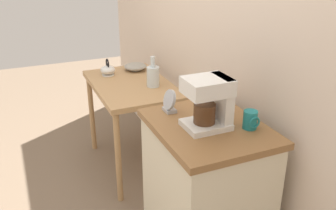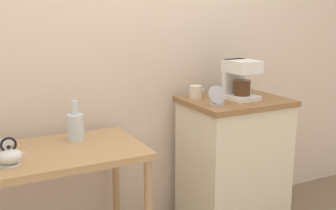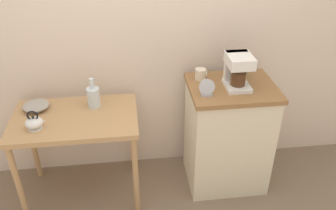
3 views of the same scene
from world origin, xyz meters
name	(u,v)px [view 2 (image 2 of 3)]	position (x,y,z in m)	size (l,w,h in m)	color
back_wall	(141,27)	(0.10, 0.39, 1.40)	(4.40, 0.10, 2.80)	beige
wooden_table	(58,167)	(-0.59, -0.01, 0.67)	(0.93, 0.59, 0.76)	tan
kitchen_counter	(233,164)	(0.62, 0.01, 0.47)	(0.66, 0.54, 0.93)	beige
teakettle	(10,156)	(-0.84, -0.13, 0.81)	(0.15, 0.12, 0.14)	white
glass_carafe_vase	(76,126)	(-0.44, 0.12, 0.85)	(0.10, 0.10, 0.24)	silver
coffee_maker	(239,78)	(0.64, 0.00, 1.07)	(0.18, 0.22, 0.26)	white
mug_dark_teal	(235,87)	(0.74, 0.18, 0.98)	(0.08, 0.07, 0.09)	teal
mug_small_cream	(196,92)	(0.40, 0.15, 0.97)	(0.09, 0.08, 0.09)	beige
table_clock	(217,97)	(0.39, -0.11, 0.98)	(0.11, 0.06, 0.13)	#B2B5BA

